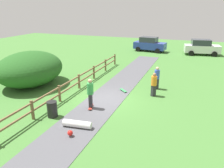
{
  "coord_description": "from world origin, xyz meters",
  "views": [
    {
      "loc": [
        5.22,
        -12.37,
        5.8
      ],
      "look_at": [
        0.35,
        0.41,
        1.0
      ],
      "focal_mm": 35.55,
      "sensor_mm": 36.0,
      "label": 1
    }
  ],
  "objects_px": {
    "skater_riding": "(90,92)",
    "skateboard_loose": "(123,90)",
    "parked_car_white": "(202,47)",
    "bush_large": "(30,69)",
    "bystander_blue": "(157,77)",
    "parked_car_blue": "(150,44)",
    "bystander_orange": "(154,83)",
    "trash_bin": "(52,109)",
    "skater_fallen": "(77,125)"
  },
  "relations": [
    {
      "from": "parked_car_blue",
      "to": "parked_car_white",
      "type": "bearing_deg",
      "value": -0.13
    },
    {
      "from": "skater_riding",
      "to": "skateboard_loose",
      "type": "xyz_separation_m",
      "value": [
        0.96,
        3.34,
        -0.95
      ]
    },
    {
      "from": "skater_fallen",
      "to": "parked_car_white",
      "type": "distance_m",
      "value": 22.16
    },
    {
      "from": "bystander_orange",
      "to": "parked_car_blue",
      "type": "distance_m",
      "value": 16.14
    },
    {
      "from": "trash_bin",
      "to": "skater_fallen",
      "type": "relative_size",
      "value": 0.59
    },
    {
      "from": "bystander_blue",
      "to": "skateboard_loose",
      "type": "bearing_deg",
      "value": -146.9
    },
    {
      "from": "trash_bin",
      "to": "parked_car_blue",
      "type": "distance_m",
      "value": 20.79
    },
    {
      "from": "skateboard_loose",
      "to": "parked_car_blue",
      "type": "xyz_separation_m",
      "value": [
        -1.39,
        15.68,
        0.87
      ]
    },
    {
      "from": "parked_car_white",
      "to": "skateboard_loose",
      "type": "bearing_deg",
      "value": -108.39
    },
    {
      "from": "trash_bin",
      "to": "skater_fallen",
      "type": "height_order",
      "value": "trash_bin"
    },
    {
      "from": "skater_riding",
      "to": "bystander_orange",
      "type": "relative_size",
      "value": 1.12
    },
    {
      "from": "skater_riding",
      "to": "parked_car_blue",
      "type": "xyz_separation_m",
      "value": [
        -0.43,
        19.03,
        -0.08
      ]
    },
    {
      "from": "bush_large",
      "to": "skateboard_loose",
      "type": "xyz_separation_m",
      "value": [
        7.14,
        1.16,
        -1.21
      ]
    },
    {
      "from": "skater_fallen",
      "to": "parked_car_white",
      "type": "bearing_deg",
      "value": 74.82
    },
    {
      "from": "trash_bin",
      "to": "bush_large",
      "type": "bearing_deg",
      "value": 140.11
    },
    {
      "from": "skateboard_loose",
      "to": "bystander_orange",
      "type": "relative_size",
      "value": 0.43
    },
    {
      "from": "skater_riding",
      "to": "bystander_blue",
      "type": "distance_m",
      "value": 5.65
    },
    {
      "from": "trash_bin",
      "to": "bystander_blue",
      "type": "bearing_deg",
      "value": 54.6
    },
    {
      "from": "parked_car_blue",
      "to": "parked_car_white",
      "type": "xyz_separation_m",
      "value": [
        6.6,
        -0.01,
        0.0
      ]
    },
    {
      "from": "skater_riding",
      "to": "bystander_blue",
      "type": "bearing_deg",
      "value": 56.9
    },
    {
      "from": "bystander_blue",
      "to": "bystander_orange",
      "type": "distance_m",
      "value": 1.45
    },
    {
      "from": "trash_bin",
      "to": "skateboard_loose",
      "type": "relative_size",
      "value": 1.27
    },
    {
      "from": "bystander_orange",
      "to": "parked_car_blue",
      "type": "bearing_deg",
      "value": 102.78
    },
    {
      "from": "bush_large",
      "to": "skater_fallen",
      "type": "height_order",
      "value": "bush_large"
    },
    {
      "from": "skater_riding",
      "to": "parked_car_blue",
      "type": "bearing_deg",
      "value": 91.3
    },
    {
      "from": "bush_large",
      "to": "skater_fallen",
      "type": "bearing_deg",
      "value": -34.75
    },
    {
      "from": "trash_bin",
      "to": "skater_fallen",
      "type": "distance_m",
      "value": 1.99
    },
    {
      "from": "parked_car_blue",
      "to": "parked_car_white",
      "type": "relative_size",
      "value": 0.99
    },
    {
      "from": "trash_bin",
      "to": "bystander_orange",
      "type": "distance_m",
      "value": 6.85
    },
    {
      "from": "skater_riding",
      "to": "bystander_blue",
      "type": "xyz_separation_m",
      "value": [
        3.08,
        4.73,
        -0.11
      ]
    },
    {
      "from": "parked_car_white",
      "to": "parked_car_blue",
      "type": "bearing_deg",
      "value": 179.87
    },
    {
      "from": "skater_fallen",
      "to": "skateboard_loose",
      "type": "bearing_deg",
      "value": 84.09
    },
    {
      "from": "bystander_blue",
      "to": "bystander_orange",
      "type": "xyz_separation_m",
      "value": [
        0.06,
        -1.44,
        -0.03
      ]
    },
    {
      "from": "bystander_blue",
      "to": "bystander_orange",
      "type": "bearing_deg",
      "value": -87.69
    },
    {
      "from": "bush_large",
      "to": "bystander_orange",
      "type": "bearing_deg",
      "value": 6.73
    },
    {
      "from": "skater_riding",
      "to": "bush_large",
      "type": "bearing_deg",
      "value": 160.53
    },
    {
      "from": "skater_riding",
      "to": "parked_car_white",
      "type": "relative_size",
      "value": 0.41
    },
    {
      "from": "trash_bin",
      "to": "parked_car_white",
      "type": "xyz_separation_m",
      "value": [
        7.67,
        20.74,
        0.51
      ]
    },
    {
      "from": "bush_large",
      "to": "skater_riding",
      "type": "distance_m",
      "value": 6.56
    },
    {
      "from": "bystander_blue",
      "to": "skater_fallen",
      "type": "bearing_deg",
      "value": -110.95
    },
    {
      "from": "parked_car_blue",
      "to": "bystander_blue",
      "type": "bearing_deg",
      "value": -76.2
    },
    {
      "from": "bystander_orange",
      "to": "parked_car_white",
      "type": "relative_size",
      "value": 0.37
    },
    {
      "from": "bystander_blue",
      "to": "parked_car_blue",
      "type": "height_order",
      "value": "parked_car_blue"
    },
    {
      "from": "parked_car_white",
      "to": "skater_riding",
      "type": "bearing_deg",
      "value": -107.97
    },
    {
      "from": "trash_bin",
      "to": "bystander_orange",
      "type": "height_order",
      "value": "bystander_orange"
    },
    {
      "from": "trash_bin",
      "to": "skateboard_loose",
      "type": "xyz_separation_m",
      "value": [
        2.46,
        5.07,
        -0.36
      ]
    },
    {
      "from": "skater_fallen",
      "to": "bystander_blue",
      "type": "xyz_separation_m",
      "value": [
        2.71,
        7.09,
        0.73
      ]
    },
    {
      "from": "trash_bin",
      "to": "parked_car_white",
      "type": "distance_m",
      "value": 22.12
    },
    {
      "from": "trash_bin",
      "to": "skater_riding",
      "type": "bearing_deg",
      "value": 48.9
    },
    {
      "from": "bystander_blue",
      "to": "parked_car_white",
      "type": "bearing_deg",
      "value": 77.81
    }
  ]
}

